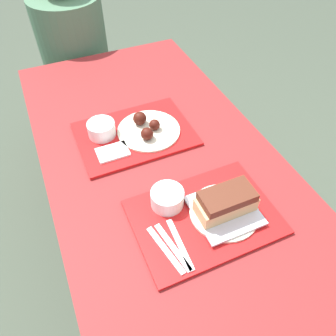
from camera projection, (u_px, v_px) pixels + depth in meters
ground_plane at (170, 271)px, 1.64m from camera, size 12.00×12.00×0.00m
picnic_table at (171, 192)px, 1.17m from camera, size 0.80×1.79×0.73m
picnic_bench_far at (98, 87)px, 2.04m from camera, size 0.76×0.28×0.48m
tray_near at (204, 217)px, 0.98m from camera, size 0.43×0.31×0.01m
tray_far at (135, 134)px, 1.24m from camera, size 0.43×0.31×0.01m
bowl_coleslaw_near at (167, 197)px, 0.99m from camera, size 0.10×0.10×0.05m
brisket_sandwich_plate at (226, 205)px, 0.96m from camera, size 0.21×0.21×0.09m
plastic_fork_near at (173, 247)px, 0.91m from camera, size 0.04×0.17×0.00m
plastic_knife_near at (180, 244)px, 0.91m from camera, size 0.02×0.17×0.00m
plastic_spoon_near at (165, 250)px, 0.90m from camera, size 0.05×0.17×0.00m
condiment_packet at (193, 199)px, 1.02m from camera, size 0.04×0.03×0.01m
bowl_coleslaw_far at (101, 128)px, 1.20m from camera, size 0.10×0.10×0.05m
wings_plate_far at (147, 128)px, 1.23m from camera, size 0.24×0.24×0.06m
napkin_far at (113, 152)px, 1.16m from camera, size 0.11×0.08×0.01m
person_seated_across at (71, 35)px, 1.76m from camera, size 0.37×0.37×0.67m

